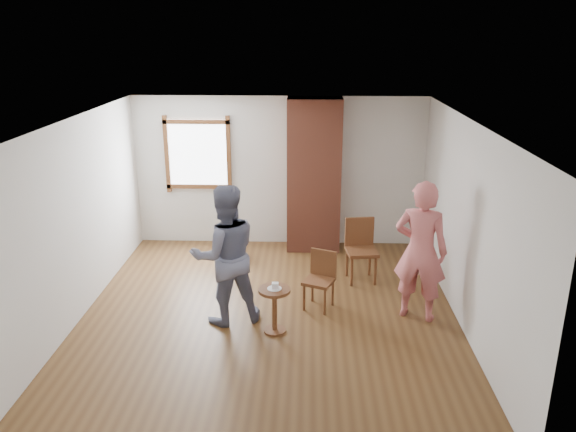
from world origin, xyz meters
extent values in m
plane|color=brown|center=(0.00, 0.00, 0.00)|extent=(5.50, 5.50, 0.00)
cube|color=silver|center=(0.00, 2.75, 1.30)|extent=(5.00, 0.04, 2.60)
cube|color=silver|center=(-2.50, 0.00, 1.30)|extent=(0.04, 5.50, 2.60)
cube|color=silver|center=(2.50, 0.00, 1.30)|extent=(0.04, 5.50, 2.60)
cube|color=white|center=(0.00, 0.00, 2.60)|extent=(5.00, 5.50, 0.04)
cube|color=brown|center=(-1.40, 2.71, 1.60)|extent=(1.14, 0.06, 1.34)
cube|color=white|center=(-1.40, 2.73, 1.60)|extent=(1.00, 0.02, 1.20)
cube|color=#A15039|center=(0.60, 2.50, 1.30)|extent=(0.90, 0.50, 2.60)
cylinder|color=tan|center=(-0.78, 2.06, 0.24)|extent=(0.45, 0.45, 0.47)
cylinder|color=black|center=(-0.76, 2.15, 0.08)|extent=(0.19, 0.19, 0.16)
cube|color=brown|center=(0.66, 0.26, 0.40)|extent=(0.49, 0.49, 0.04)
cylinder|color=brown|center=(0.46, 0.18, 0.20)|extent=(0.04, 0.04, 0.40)
cylinder|color=brown|center=(0.74, 0.06, 0.20)|extent=(0.04, 0.04, 0.40)
cylinder|color=brown|center=(0.58, 0.46, 0.20)|extent=(0.04, 0.04, 0.40)
cylinder|color=brown|center=(0.86, 0.34, 0.20)|extent=(0.04, 0.04, 0.40)
cube|color=brown|center=(0.73, 0.42, 0.60)|extent=(0.36, 0.18, 0.40)
cube|color=brown|center=(1.32, 1.17, 0.48)|extent=(0.50, 0.50, 0.05)
cylinder|color=brown|center=(1.17, 0.97, 0.24)|extent=(0.04, 0.04, 0.48)
cylinder|color=brown|center=(1.52, 1.01, 0.24)|extent=(0.04, 0.04, 0.48)
cylinder|color=brown|center=(1.12, 1.32, 0.24)|extent=(0.04, 0.04, 0.48)
cylinder|color=brown|center=(1.47, 1.37, 0.24)|extent=(0.04, 0.04, 0.48)
cube|color=brown|center=(1.29, 1.37, 0.71)|extent=(0.45, 0.10, 0.48)
cylinder|color=brown|center=(0.10, -0.40, 0.58)|extent=(0.40, 0.40, 0.04)
cylinder|color=brown|center=(0.10, -0.40, 0.29)|extent=(0.06, 0.06, 0.54)
cylinder|color=brown|center=(0.10, -0.40, 0.01)|extent=(0.28, 0.28, 0.03)
cylinder|color=white|center=(0.10, -0.40, 0.60)|extent=(0.18, 0.18, 0.01)
cube|color=silver|center=(0.11, -0.40, 0.64)|extent=(0.08, 0.07, 0.06)
imported|color=#16173D|center=(-0.54, -0.12, 0.93)|extent=(1.09, 0.98, 1.85)
imported|color=#D26969|center=(1.96, 0.07, 0.94)|extent=(0.80, 0.66, 1.88)
camera|label=1|loc=(0.50, -6.69, 3.67)|focal=35.00mm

